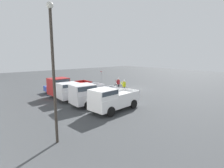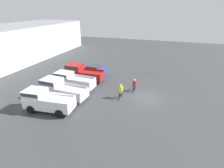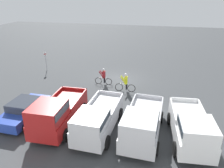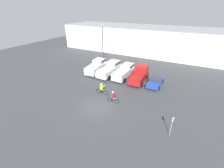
# 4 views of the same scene
# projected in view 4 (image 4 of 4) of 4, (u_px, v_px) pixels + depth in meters

# --- Properties ---
(ground_plane) EXTENTS (80.00, 80.00, 0.00)m
(ground_plane) POSITION_uv_depth(u_px,v_px,m) (98.00, 106.00, 19.01)
(ground_plane) COLOR #383A3D
(warehouse_building) EXTENTS (50.02, 11.54, 6.65)m
(warehouse_building) POSITION_uv_depth(u_px,v_px,m) (154.00, 40.00, 39.32)
(warehouse_building) COLOR silver
(warehouse_building) RESTS_ON ground_plane
(pickup_truck_0) EXTENTS (2.55, 5.27, 2.21)m
(pickup_truck_0) POSITION_uv_depth(u_px,v_px,m) (97.00, 66.00, 28.41)
(pickup_truck_0) COLOR white
(pickup_truck_0) RESTS_ON ground_plane
(pickup_truck_1) EXTENTS (2.48, 5.61, 2.25)m
(pickup_truck_1) POSITION_uv_depth(u_px,v_px,m) (110.00, 69.00, 27.39)
(pickup_truck_1) COLOR silver
(pickup_truck_1) RESTS_ON ground_plane
(pickup_truck_2) EXTENTS (2.32, 5.43, 2.09)m
(pickup_truck_2) POSITION_uv_depth(u_px,v_px,m) (125.00, 71.00, 26.31)
(pickup_truck_2) COLOR silver
(pickup_truck_2) RESTS_ON ground_plane
(pickup_truck_3) EXTENTS (2.40, 5.49, 2.35)m
(pickup_truck_3) POSITION_uv_depth(u_px,v_px,m) (140.00, 74.00, 25.15)
(pickup_truck_3) COLOR maroon
(pickup_truck_3) RESTS_ON ground_plane
(sedan_0) EXTENTS (2.07, 4.45, 1.46)m
(sedan_0) POSITION_uv_depth(u_px,v_px,m) (155.00, 81.00, 23.79)
(sedan_0) COLOR #233D9E
(sedan_0) RESTS_ON ground_plane
(cyclist_0) EXTENTS (1.73, 0.46, 1.67)m
(cyclist_0) POSITION_uv_depth(u_px,v_px,m) (113.00, 97.00, 19.43)
(cyclist_0) COLOR black
(cyclist_0) RESTS_ON ground_plane
(cyclist_1) EXTENTS (1.89, 0.46, 1.77)m
(cyclist_1) POSITION_uv_depth(u_px,v_px,m) (102.00, 88.00, 21.27)
(cyclist_1) COLOR black
(cyclist_1) RESTS_ON ground_plane
(fire_lane_sign) EXTENTS (0.15, 0.28, 2.28)m
(fire_lane_sign) POSITION_uv_depth(u_px,v_px,m) (172.00, 124.00, 14.12)
(fire_lane_sign) COLOR #9E9EA3
(fire_lane_sign) RESTS_ON ground_plane
(lamppost) EXTENTS (0.36, 0.36, 7.88)m
(lamppost) POSITION_uv_depth(u_px,v_px,m) (103.00, 41.00, 32.75)
(lamppost) COLOR #2D2823
(lamppost) RESTS_ON ground_plane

